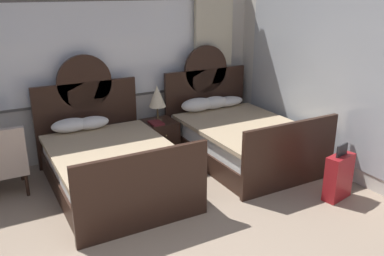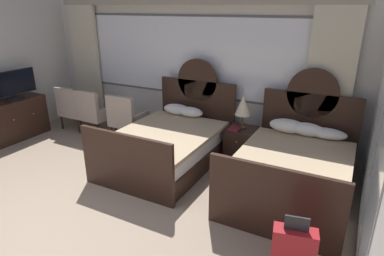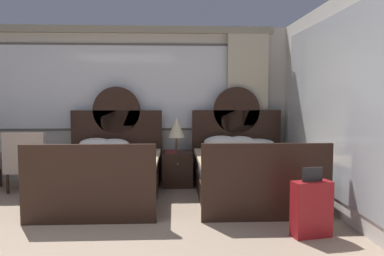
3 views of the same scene
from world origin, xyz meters
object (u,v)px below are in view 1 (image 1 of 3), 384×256
object	(u,v)px
armchair_by_window_left	(0,161)
suitcase_on_floor	(339,177)
bed_near_mirror	(239,137)
table_lamp_on_nightstand	(157,97)
bed_near_window	(111,164)
book_on_nightstand	(156,123)
nightstand_between_beds	(160,138)

from	to	relation	value
armchair_by_window_left	suitcase_on_floor	bearing A→B (deg)	-30.01
bed_near_mirror	armchair_by_window_left	xyz separation A→B (m)	(-3.35, 0.46, 0.12)
bed_near_mirror	table_lamp_on_nightstand	xyz separation A→B (m)	(-1.04, 0.73, 0.61)
bed_near_window	bed_near_mirror	bearing A→B (deg)	0.45
bed_near_mirror	table_lamp_on_nightstand	size ratio (longest dim) A/B	3.96
bed_near_window	suitcase_on_floor	xyz separation A→B (m)	(2.41, -1.66, -0.05)
bed_near_window	table_lamp_on_nightstand	bearing A→B (deg)	36.05
bed_near_mirror	suitcase_on_floor	xyz separation A→B (m)	(0.35, -1.68, -0.06)
bed_near_window	book_on_nightstand	size ratio (longest dim) A/B	8.66
bed_near_window	bed_near_mirror	distance (m)	2.07
nightstand_between_beds	suitcase_on_floor	world-z (taller)	suitcase_on_floor
bed_near_window	nightstand_between_beds	xyz separation A→B (m)	(1.04, 0.73, -0.06)
nightstand_between_beds	bed_near_mirror	bearing A→B (deg)	-34.56
nightstand_between_beds	suitcase_on_floor	distance (m)	2.76
book_on_nightstand	bed_near_mirror	bearing A→B (deg)	-28.46
table_lamp_on_nightstand	book_on_nightstand	bearing A→B (deg)	-124.95
table_lamp_on_nightstand	armchair_by_window_left	size ratio (longest dim) A/B	0.61
bed_near_window	nightstand_between_beds	size ratio (longest dim) A/B	3.98
nightstand_between_beds	armchair_by_window_left	distance (m)	2.34
book_on_nightstand	armchair_by_window_left	xyz separation A→B (m)	(-2.22, -0.15, -0.11)
armchair_by_window_left	suitcase_on_floor	world-z (taller)	armchair_by_window_left
bed_near_window	bed_near_mirror	xyz separation A→B (m)	(2.07, 0.02, 0.01)
nightstand_between_beds	suitcase_on_floor	bearing A→B (deg)	-60.02
bed_near_window	table_lamp_on_nightstand	world-z (taller)	bed_near_window
bed_near_window	armchair_by_window_left	xyz separation A→B (m)	(-1.28, 0.47, 0.13)
bed_near_mirror	suitcase_on_floor	world-z (taller)	bed_near_mirror
nightstand_between_beds	table_lamp_on_nightstand	distance (m)	0.68
nightstand_between_beds	table_lamp_on_nightstand	bearing A→B (deg)	129.34
bed_near_window	table_lamp_on_nightstand	xyz separation A→B (m)	(1.02, 0.74, 0.61)
nightstand_between_beds	book_on_nightstand	distance (m)	0.33
bed_near_mirror	nightstand_between_beds	bearing A→B (deg)	145.44
table_lamp_on_nightstand	suitcase_on_floor	bearing A→B (deg)	-59.94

